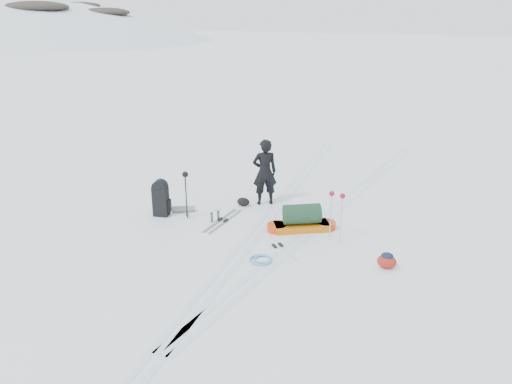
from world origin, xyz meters
TOP-DOWN VIEW (x-y plane):
  - ground at (0.00, 0.00)m, footprint 200.00×200.00m
  - ski_tracks at (0.61, 0.88)m, footprint 3.38×17.97m
  - skier at (-0.52, 1.67)m, footprint 0.80×0.73m
  - pulk_sled at (0.96, 0.44)m, footprint 1.71×1.28m
  - expedition_rucksack at (-2.62, -0.09)m, footprint 0.93×0.82m
  - ski_poles_black at (-1.98, -0.02)m, footprint 0.15×0.16m
  - ski_poles_silver at (1.87, 0.11)m, footprint 0.38×0.17m
  - touring_skis_grey at (-1.04, 0.14)m, footprint 0.32×1.65m
  - touring_skis_white at (0.75, -0.68)m, footprint 1.33×1.28m
  - rope_coil at (0.67, -1.44)m, footprint 0.62×0.62m
  - small_daypack at (3.18, -0.70)m, footprint 0.42×0.33m
  - thermos_pair at (-1.22, 0.05)m, footprint 0.18×0.26m
  - stuff_sack at (-1.00, 1.31)m, footprint 0.40×0.33m

SIDE VIEW (x-z plane):
  - ground at x=0.00m, z-range 0.00..0.00m
  - ski_tracks at x=0.61m, z-range 0.00..0.01m
  - touring_skis_white at x=0.75m, z-range -0.02..0.04m
  - touring_skis_grey at x=-1.04m, z-range -0.02..0.04m
  - rope_coil at x=0.67m, z-range 0.00..0.06m
  - stuff_sack at x=-1.00m, z-range 0.00..0.22m
  - thermos_pair at x=-1.22m, z-range -0.01..0.26m
  - small_daypack at x=3.18m, z-range -0.01..0.34m
  - pulk_sled at x=0.96m, z-range -0.08..0.58m
  - expedition_rucksack at x=-2.62m, z-range -0.04..0.94m
  - skier at x=-0.52m, z-range 0.00..1.83m
  - ski_poles_silver at x=1.87m, z-range 0.41..1.62m
  - ski_poles_black at x=-1.98m, z-range 0.40..1.65m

